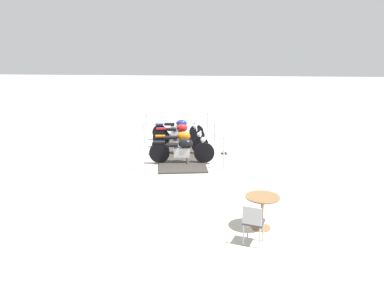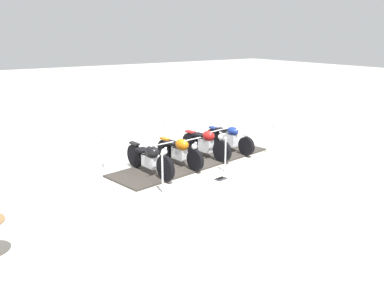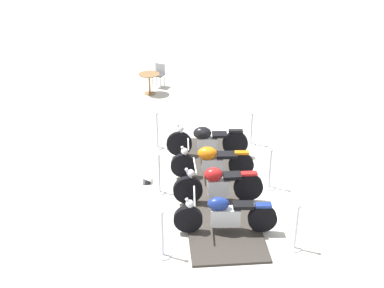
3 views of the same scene
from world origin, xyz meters
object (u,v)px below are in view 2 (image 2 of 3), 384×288
at_px(stanchion_right_front, 163,181).
at_px(motorcycle_maroon, 206,143).
at_px(stanchion_right_mid, 225,160).
at_px(motorcycle_navy, 230,138).
at_px(stanchion_left_front, 104,158).
at_px(stanchion_right_rear, 273,146).
at_px(stanchion_left_rear, 213,131).
at_px(motorcycle_black, 150,158).
at_px(stanchion_left_mid, 165,144).
at_px(info_placard, 221,177).
at_px(motorcycle_copper, 180,151).

bearing_deg(stanchion_right_front, motorcycle_maroon, 33.41).
bearing_deg(stanchion_right_mid, motorcycle_navy, 46.62).
height_order(motorcycle_maroon, stanchion_left_front, motorcycle_maroon).
xyz_separation_m(stanchion_right_rear, stanchion_right_mid, (-2.42, -0.40, 0.04)).
distance_m(stanchion_left_front, stanchion_left_rear, 4.90).
bearing_deg(stanchion_left_front, motorcycle_black, -55.68).
relative_size(motorcycle_navy, stanchion_right_front, 2.01).
relative_size(stanchion_left_mid, stanchion_left_rear, 1.00).
xyz_separation_m(motorcycle_navy, stanchion_right_mid, (-1.54, -1.63, -0.10)).
xyz_separation_m(stanchion_left_mid, stanchion_right_mid, (0.45, -2.74, 0.05)).
bearing_deg(info_placard, motorcycle_maroon, -124.12).
relative_size(stanchion_left_front, info_placard, 2.78).
relative_size(stanchion_right_rear, stanchion_left_front, 1.08).
xyz_separation_m(motorcycle_copper, stanchion_left_front, (-2.06, 1.10, -0.17)).
relative_size(motorcycle_copper, motorcycle_navy, 0.96).
height_order(stanchion_left_mid, stanchion_left_rear, stanchion_left_mid).
xyz_separation_m(motorcycle_copper, stanchion_left_rear, (2.78, 1.89, -0.12)).
bearing_deg(stanchion_left_front, info_placard, -49.11).
relative_size(motorcycle_navy, stanchion_right_rear, 2.04).
xyz_separation_m(motorcycle_navy, stanchion_right_rear, (0.88, -1.23, -0.14)).
distance_m(stanchion_right_rear, stanchion_left_mid, 3.70).
bearing_deg(motorcycle_copper, motorcycle_maroon, 93.79).
xyz_separation_m(stanchion_right_front, stanchion_left_front, (-0.45, 2.74, -0.01)).
bearing_deg(motorcycle_copper, stanchion_right_mid, 27.29).
bearing_deg(stanchion_left_mid, stanchion_right_mid, -80.66).
distance_m(motorcycle_black, motorcycle_maroon, 2.38).
height_order(motorcycle_black, motorcycle_navy, motorcycle_black).
bearing_deg(motorcycle_black, stanchion_right_rear, 76.33).
height_order(motorcycle_navy, stanchion_left_mid, stanchion_left_mid).
bearing_deg(stanchion_left_rear, stanchion_left_front, -170.66).
distance_m(stanchion_left_mid, stanchion_left_rear, 2.45).
relative_size(stanchion_right_rear, stanchion_right_mid, 1.01).
distance_m(stanchion_left_front, info_placard, 3.65).
bearing_deg(motorcycle_maroon, motorcycle_black, -89.49).
height_order(motorcycle_maroon, stanchion_right_front, stanchion_right_front).
height_order(motorcycle_maroon, info_placard, motorcycle_maroon).
distance_m(motorcycle_black, stanchion_right_front, 1.51).
distance_m(motorcycle_navy, stanchion_left_mid, 2.28).
bearing_deg(motorcycle_maroon, info_placard, -33.94).
distance_m(motorcycle_black, motorcycle_navy, 3.57).
xyz_separation_m(motorcycle_black, stanchion_right_front, (-0.44, -1.44, -0.17)).
bearing_deg(motorcycle_copper, stanchion_right_front, -50.28).
bearing_deg(stanchion_right_front, stanchion_left_mid, 57.87).
bearing_deg(motorcycle_black, stanchion_right_front, -22.29).
height_order(stanchion_right_rear, stanchion_right_mid, stanchion_right_rear).
bearing_deg(stanchion_right_front, stanchion_right_rear, 9.34).
distance_m(motorcycle_maroon, motorcycle_navy, 1.19).
xyz_separation_m(motorcycle_black, info_placard, (1.49, -1.45, -0.47)).
bearing_deg(motorcycle_maroon, stanchion_right_rear, 53.94).
bearing_deg(stanchion_right_rear, motorcycle_black, 171.70).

